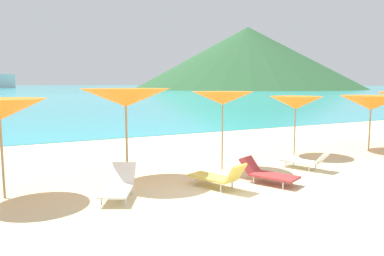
{
  "coord_description": "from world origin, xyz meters",
  "views": [
    {
      "loc": [
        -4.29,
        -6.17,
        2.5
      ],
      "look_at": [
        0.55,
        3.3,
        1.2
      ],
      "focal_mm": 34.45,
      "sensor_mm": 36.0,
      "label": 1
    }
  ],
  "objects_px": {
    "umbrella_5": "(223,98)",
    "umbrella_6": "(296,103)",
    "lounge_chair_4": "(119,184)",
    "umbrella_4": "(126,98)",
    "lounge_chair_6": "(306,161)",
    "lounge_chair_5": "(267,173)",
    "umbrella_7": "(371,103)",
    "lounge_chair_1": "(218,176)"
  },
  "relations": [
    {
      "from": "lounge_chair_5",
      "to": "lounge_chair_4",
      "type": "bearing_deg",
      "value": 146.16
    },
    {
      "from": "umbrella_5",
      "to": "lounge_chair_5",
      "type": "xyz_separation_m",
      "value": [
        0.21,
        -1.82,
        -1.81
      ]
    },
    {
      "from": "lounge_chair_4",
      "to": "lounge_chair_6",
      "type": "distance_m",
      "value": 5.59
    },
    {
      "from": "umbrella_6",
      "to": "lounge_chair_5",
      "type": "distance_m",
      "value": 4.34
    },
    {
      "from": "lounge_chair_1",
      "to": "umbrella_4",
      "type": "bearing_deg",
      "value": -68.09
    },
    {
      "from": "umbrella_7",
      "to": "lounge_chair_1",
      "type": "height_order",
      "value": "umbrella_7"
    },
    {
      "from": "umbrella_5",
      "to": "lounge_chair_6",
      "type": "height_order",
      "value": "umbrella_5"
    },
    {
      "from": "lounge_chair_4",
      "to": "umbrella_4",
      "type": "bearing_deg",
      "value": 93.07
    },
    {
      "from": "umbrella_7",
      "to": "umbrella_5",
      "type": "bearing_deg",
      "value": -179.07
    },
    {
      "from": "lounge_chair_4",
      "to": "umbrella_7",
      "type": "bearing_deg",
      "value": 34.83
    },
    {
      "from": "umbrella_6",
      "to": "lounge_chair_4",
      "type": "distance_m",
      "value": 7.23
    },
    {
      "from": "umbrella_6",
      "to": "lounge_chair_5",
      "type": "xyz_separation_m",
      "value": [
        -3.18,
        -2.5,
        -1.57
      ]
    },
    {
      "from": "lounge_chair_1",
      "to": "lounge_chair_5",
      "type": "bearing_deg",
      "value": 151.96
    },
    {
      "from": "lounge_chair_1",
      "to": "umbrella_7",
      "type": "bearing_deg",
      "value": 171.92
    },
    {
      "from": "umbrella_5",
      "to": "umbrella_7",
      "type": "distance_m",
      "value": 6.52
    },
    {
      "from": "umbrella_4",
      "to": "umbrella_6",
      "type": "bearing_deg",
      "value": 4.96
    },
    {
      "from": "umbrella_4",
      "to": "lounge_chair_4",
      "type": "relative_size",
      "value": 1.48
    },
    {
      "from": "lounge_chair_4",
      "to": "lounge_chair_5",
      "type": "height_order",
      "value": "lounge_chair_4"
    },
    {
      "from": "umbrella_5",
      "to": "umbrella_6",
      "type": "distance_m",
      "value": 3.46
    },
    {
      "from": "umbrella_6",
      "to": "umbrella_7",
      "type": "bearing_deg",
      "value": -10.51
    },
    {
      "from": "lounge_chair_5",
      "to": "umbrella_6",
      "type": "bearing_deg",
      "value": 13.94
    },
    {
      "from": "umbrella_4",
      "to": "umbrella_7",
      "type": "xyz_separation_m",
      "value": [
        9.32,
        -0.04,
        -0.35
      ]
    },
    {
      "from": "umbrella_4",
      "to": "lounge_chair_6",
      "type": "xyz_separation_m",
      "value": [
        4.98,
        -1.26,
        -1.88
      ]
    },
    {
      "from": "umbrella_4",
      "to": "umbrella_6",
      "type": "distance_m",
      "value": 6.23
    },
    {
      "from": "umbrella_4",
      "to": "umbrella_7",
      "type": "relative_size",
      "value": 1.07
    },
    {
      "from": "umbrella_4",
      "to": "lounge_chair_5",
      "type": "height_order",
      "value": "umbrella_4"
    },
    {
      "from": "umbrella_6",
      "to": "lounge_chair_5",
      "type": "height_order",
      "value": "umbrella_6"
    },
    {
      "from": "lounge_chair_4",
      "to": "umbrella_5",
      "type": "bearing_deg",
      "value": 46.76
    },
    {
      "from": "umbrella_4",
      "to": "lounge_chair_6",
      "type": "relative_size",
      "value": 1.64
    },
    {
      "from": "umbrella_4",
      "to": "umbrella_5",
      "type": "relative_size",
      "value": 1.05
    },
    {
      "from": "lounge_chair_6",
      "to": "umbrella_5",
      "type": "bearing_deg",
      "value": -47.25
    },
    {
      "from": "umbrella_6",
      "to": "lounge_chair_1",
      "type": "relative_size",
      "value": 1.35
    },
    {
      "from": "umbrella_5",
      "to": "lounge_chair_4",
      "type": "distance_m",
      "value": 4.05
    },
    {
      "from": "umbrella_4",
      "to": "umbrella_5",
      "type": "bearing_deg",
      "value": -3.02
    },
    {
      "from": "umbrella_5",
      "to": "lounge_chair_4",
      "type": "bearing_deg",
      "value": -160.52
    },
    {
      "from": "lounge_chair_4",
      "to": "lounge_chair_5",
      "type": "relative_size",
      "value": 1.02
    },
    {
      "from": "umbrella_6",
      "to": "lounge_chair_1",
      "type": "distance_m",
      "value": 5.31
    },
    {
      "from": "umbrella_7",
      "to": "lounge_chair_6",
      "type": "bearing_deg",
      "value": -164.34
    },
    {
      "from": "lounge_chair_4",
      "to": "lounge_chair_5",
      "type": "bearing_deg",
      "value": 17.74
    },
    {
      "from": "umbrella_6",
      "to": "lounge_chair_4",
      "type": "bearing_deg",
      "value": -164.44
    },
    {
      "from": "umbrella_6",
      "to": "lounge_chair_1",
      "type": "height_order",
      "value": "umbrella_6"
    },
    {
      "from": "lounge_chair_1",
      "to": "umbrella_6",
      "type": "bearing_deg",
      "value": -173.66
    }
  ]
}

